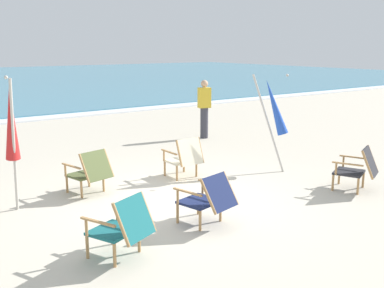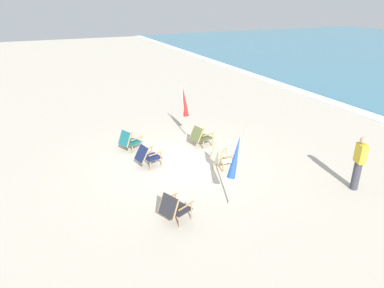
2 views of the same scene
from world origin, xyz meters
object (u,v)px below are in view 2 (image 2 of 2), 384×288
beach_chair_front_right (222,157)px  beach_chair_far_center (129,140)px  umbrella_furled_red (185,102)px  person_near_chairs (359,163)px  beach_chair_mid_center (201,136)px  umbrella_furled_blue (236,157)px  beach_chair_back_right (147,156)px  beach_chair_front_left (174,208)px

beach_chair_front_right → beach_chair_far_center: size_ratio=0.92×
umbrella_furled_red → person_near_chairs: umbrella_furled_red is taller
beach_chair_mid_center → beach_chair_front_right: bearing=-4.8°
beach_chair_front_right → beach_chair_mid_center: (-1.90, 0.16, -0.01)m
beach_chair_front_right → beach_chair_far_center: 3.49m
umbrella_furled_red → umbrella_furled_blue: umbrella_furled_red is taller
beach_chair_back_right → umbrella_furled_red: (-2.07, 2.21, 0.97)m
beach_chair_back_right → beach_chair_far_center: beach_chair_far_center is taller
umbrella_furled_blue → beach_chair_mid_center: bearing=168.3°
beach_chair_front_left → beach_chair_mid_center: (-3.96, 2.62, -0.00)m
beach_chair_back_right → beach_chair_mid_center: size_ratio=1.04×
umbrella_furled_blue → beach_chair_front_right: bearing=161.4°
beach_chair_mid_center → umbrella_furled_blue: 3.88m
beach_chair_back_right → beach_chair_front_left: (3.15, -0.31, 0.01)m
beach_chair_mid_center → umbrella_furled_blue: bearing=-11.7°
beach_chair_back_right → umbrella_furled_blue: umbrella_furled_blue is taller
beach_chair_back_right → beach_chair_far_center: 1.49m
umbrella_furled_blue → person_near_chairs: umbrella_furled_blue is taller
beach_chair_front_right → beach_chair_back_right: bearing=-116.9°
beach_chair_far_center → umbrella_furled_blue: (4.37, 1.76, 0.89)m
beach_chair_front_right → umbrella_furled_red: (-3.16, 0.06, 0.96)m
beach_chair_far_center → beach_chair_front_left: bearing=-1.2°
beach_chair_front_right → beach_chair_mid_center: size_ratio=0.96×
beach_chair_front_left → beach_chair_far_center: beach_chair_front_left is taller
beach_chair_mid_center → umbrella_furled_red: umbrella_furled_red is taller
beach_chair_far_center → umbrella_furled_red: (-0.60, 2.42, 0.96)m
beach_chair_front_right → umbrella_furled_red: umbrella_furled_red is taller
beach_chair_front_left → umbrella_furled_red: umbrella_furled_red is taller
beach_chair_back_right → umbrella_furled_red: 3.18m
beach_chair_mid_center → umbrella_furled_blue: umbrella_furled_blue is taller
beach_chair_front_left → umbrella_furled_blue: (-0.26, 1.85, 0.89)m
umbrella_furled_red → person_near_chairs: (5.87, 2.86, -0.55)m
beach_chair_far_center → umbrella_furled_red: 2.67m
umbrella_furled_blue → person_near_chairs: size_ratio=1.24×
beach_chair_front_left → umbrella_furled_red: 5.88m
beach_chair_back_right → umbrella_furled_blue: (2.89, 1.54, 0.89)m
beach_chair_mid_center → beach_chair_far_center: bearing=-104.8°
beach_chair_mid_center → beach_chair_front_left: bearing=-33.5°
person_near_chairs → beach_chair_front_right: bearing=-132.8°
umbrella_furled_red → umbrella_furled_blue: (4.96, -0.67, -0.07)m
umbrella_furled_blue → person_near_chairs: bearing=75.6°
beach_chair_mid_center → umbrella_furled_red: bearing=-175.5°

